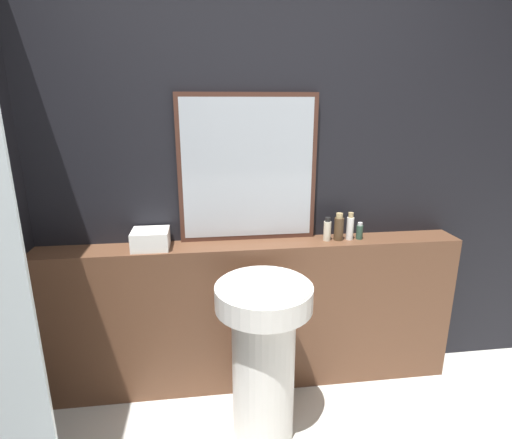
% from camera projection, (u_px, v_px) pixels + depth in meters
% --- Properties ---
extents(wall_back, '(8.00, 0.06, 2.50)m').
position_uv_depth(wall_back, '(250.00, 183.00, 2.32)').
color(wall_back, black).
rests_on(wall_back, ground_plane).
extents(vanity_counter, '(2.44, 0.21, 0.92)m').
position_uv_depth(vanity_counter, '(253.00, 315.00, 2.41)').
color(vanity_counter, brown).
rests_on(vanity_counter, ground_plane).
extents(pedestal_sink, '(0.48, 0.48, 0.87)m').
position_uv_depth(pedestal_sink, '(264.00, 351.00, 2.01)').
color(pedestal_sink, white).
rests_on(pedestal_sink, ground_plane).
extents(mirror, '(0.78, 0.03, 0.83)m').
position_uv_depth(mirror, '(248.00, 169.00, 2.24)').
color(mirror, '#47281E').
rests_on(mirror, vanity_counter).
extents(towel_stack, '(0.20, 0.18, 0.10)m').
position_uv_depth(towel_stack, '(151.00, 239.00, 2.20)').
color(towel_stack, white).
rests_on(towel_stack, vanity_counter).
extents(shampoo_bottle, '(0.04, 0.04, 0.14)m').
position_uv_depth(shampoo_bottle, '(327.00, 230.00, 2.32)').
color(shampoo_bottle, beige).
rests_on(shampoo_bottle, vanity_counter).
extents(conditioner_bottle, '(0.05, 0.05, 0.16)m').
position_uv_depth(conditioner_bottle, '(339.00, 228.00, 2.32)').
color(conditioner_bottle, '#4C3823').
rests_on(conditioner_bottle, vanity_counter).
extents(lotion_bottle, '(0.04, 0.04, 0.16)m').
position_uv_depth(lotion_bottle, '(350.00, 227.00, 2.33)').
color(lotion_bottle, white).
rests_on(lotion_bottle, vanity_counter).
extents(body_wash_bottle, '(0.04, 0.04, 0.10)m').
position_uv_depth(body_wash_bottle, '(360.00, 231.00, 2.35)').
color(body_wash_bottle, '#2D4C3D').
rests_on(body_wash_bottle, vanity_counter).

